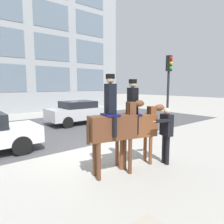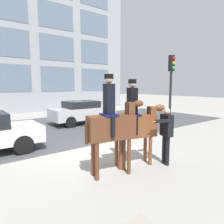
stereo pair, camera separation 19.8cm
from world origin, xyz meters
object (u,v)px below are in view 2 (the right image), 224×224
at_px(mounted_horse_companion, 135,123).
at_px(pedestrian_bystander, 166,132).
at_px(mounted_horse_lead, 112,124).
at_px(traffic_light, 171,83).
at_px(street_car_far_lane, 82,111).

distance_m(mounted_horse_companion, pedestrian_bystander, 1.02).
bearing_deg(mounted_horse_lead, traffic_light, 32.28).
bearing_deg(pedestrian_bystander, street_car_far_lane, -86.05).
bearing_deg(traffic_light, mounted_horse_lead, -161.05).
relative_size(mounted_horse_lead, traffic_light, 0.71).
distance_m(mounted_horse_companion, street_car_far_lane, 7.51).
bearing_deg(pedestrian_bystander, mounted_horse_lead, -0.27).
height_order(mounted_horse_lead, pedestrian_bystander, mounted_horse_lead).
height_order(pedestrian_bystander, traffic_light, traffic_light).
bearing_deg(mounted_horse_companion, mounted_horse_lead, -157.43).
bearing_deg(traffic_light, street_car_far_lane, 105.92).
relative_size(pedestrian_bystander, street_car_far_lane, 0.43).
xyz_separation_m(mounted_horse_lead, pedestrian_bystander, (1.76, -0.44, -0.37)).
relative_size(mounted_horse_lead, street_car_far_lane, 0.66).
height_order(mounted_horse_lead, traffic_light, traffic_light).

